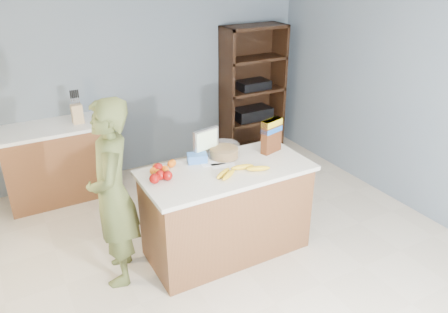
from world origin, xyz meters
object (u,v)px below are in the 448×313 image
shelving_unit (251,92)px  person (113,194)px  cereal_box (272,133)px  counter_peninsula (227,214)px  tv (206,141)px

shelving_unit → person: bearing=-143.4°
cereal_box → shelving_unit: bearing=63.0°
counter_peninsula → cereal_box: cereal_box is taller
shelving_unit → tv: shelving_unit is taller
person → tv: person is taller
tv → cereal_box: 0.64m
counter_peninsula → person: person is taller
shelving_unit → cereal_box: 2.19m
cereal_box → person: bearing=178.8°
shelving_unit → person: size_ratio=1.07×
counter_peninsula → person: (-1.02, 0.15, 0.42)m
counter_peninsula → shelving_unit: 2.61m
shelving_unit → cereal_box: bearing=-117.0°
shelving_unit → cereal_box: size_ratio=5.38×
counter_peninsula → shelving_unit: size_ratio=0.87×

